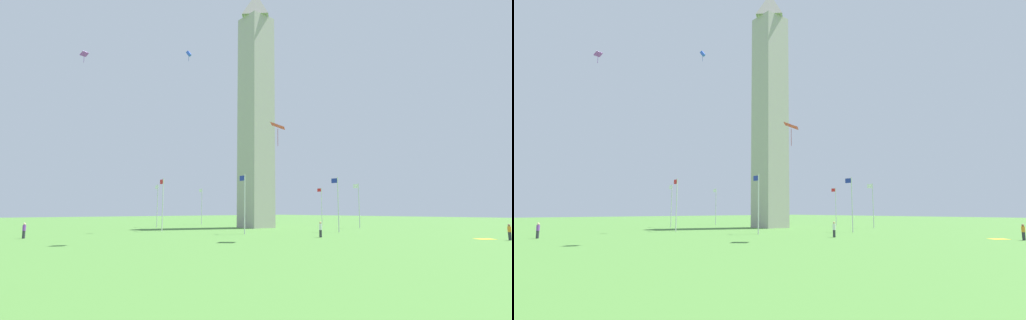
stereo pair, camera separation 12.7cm
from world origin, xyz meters
TOP-DOWN VIEW (x-y plane):
  - ground_plane at (0.00, 0.00)m, footprint 260.00×260.00m
  - obelisk_monument at (0.00, 0.00)m, footprint 4.69×4.69m
  - flagpole_n at (17.38, 0.00)m, footprint 1.12×0.14m
  - flagpole_ne at (12.31, 12.25)m, footprint 1.12×0.14m
  - flagpole_e at (0.06, 17.32)m, footprint 1.12×0.14m
  - flagpole_se at (-12.18, 12.25)m, footprint 1.12×0.14m
  - flagpole_s at (-17.25, 0.00)m, footprint 1.12×0.14m
  - flagpole_sw at (-12.18, -12.25)m, footprint 1.12×0.14m
  - flagpole_w at (0.06, -17.32)m, footprint 1.12×0.14m
  - flagpole_nw at (12.31, -12.25)m, footprint 1.12×0.14m
  - person_orange_shirt at (-36.66, -1.96)m, footprint 0.32×0.32m
  - person_white_shirt at (-21.86, 9.23)m, footprint 0.32×0.32m
  - person_purple_shirt at (-2.69, 34.43)m, footprint 0.32×0.32m
  - kite_purple_diamond at (-0.92, 29.15)m, footprint 0.95×1.00m
  - kite_blue_box at (-2.61, 15.23)m, footprint 0.87×0.73m
  - kite_red_diamond at (-22.28, 16.01)m, footprint 2.00×2.01m
  - picnic_blanket_near_first_person at (-34.42, -1.89)m, footprint 2.20×2.28m

SIDE VIEW (x-z plane):
  - ground_plane at x=0.00m, z-range 0.00..0.00m
  - picnic_blanket_near_first_person at x=-34.42m, z-range 0.00..0.01m
  - person_orange_shirt at x=-36.66m, z-range -0.01..1.60m
  - person_purple_shirt at x=-2.69m, z-range -0.01..1.64m
  - person_white_shirt at x=-21.86m, z-range -0.01..1.71m
  - flagpole_n at x=17.38m, z-range 0.38..7.84m
  - flagpole_ne at x=12.31m, z-range 0.38..7.84m
  - flagpole_e at x=0.06m, z-range 0.38..7.84m
  - flagpole_se at x=-12.18m, z-range 0.38..7.84m
  - flagpole_s at x=-17.25m, z-range 0.38..7.84m
  - flagpole_sw at x=-12.18m, z-range 0.38..7.84m
  - flagpole_w at x=0.06m, z-range 0.38..7.84m
  - flagpole_nw at x=12.31m, z-range 0.38..7.84m
  - kite_red_diamond at x=-22.28m, z-range 10.19..12.54m
  - obelisk_monument at x=0.00m, z-range 0.00..42.64m
  - kite_purple_diamond at x=-0.92m, z-range 21.73..23.10m
  - kite_blue_box at x=-2.61m, z-range 25.07..26.65m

